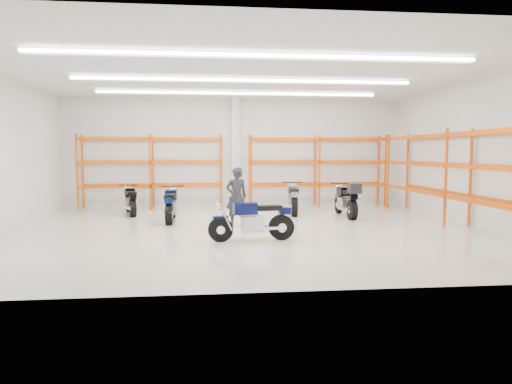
{
  "coord_description": "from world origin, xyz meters",
  "views": [
    {
      "loc": [
        -1.08,
        -13.2,
        2.28
      ],
      "look_at": [
        0.32,
        0.5,
        1.07
      ],
      "focal_mm": 32.0,
      "sensor_mm": 36.0,
      "label": 1
    }
  ],
  "objects": [
    {
      "name": "pallet_racking_back_right",
      "position": [
        3.4,
        5.48,
        1.79
      ],
      "size": [
        5.67,
        0.87,
        3.0
      ],
      "color": "#DA3500",
      "rests_on": "ground"
    },
    {
      "name": "motorcycle_back_a",
      "position": [
        -3.96,
        3.73,
        0.49
      ],
      "size": [
        0.88,
        2.1,
        1.06
      ],
      "color": "black",
      "rests_on": "ground"
    },
    {
      "name": "room_shell",
      "position": [
        0.0,
        0.03,
        3.28
      ],
      "size": [
        14.02,
        12.02,
        4.51
      ],
      "color": "white",
      "rests_on": "ground"
    },
    {
      "name": "pallet_racking_back_left",
      "position": [
        -3.4,
        5.48,
        1.79
      ],
      "size": [
        5.67,
        0.87,
        3.0
      ],
      "color": "#DA3500",
      "rests_on": "ground"
    },
    {
      "name": "motorcycle_back_b",
      "position": [
        -2.35,
        1.89,
        0.53
      ],
      "size": [
        0.77,
        2.32,
        1.14
      ],
      "color": "black",
      "rests_on": "ground"
    },
    {
      "name": "pallet_racking_side",
      "position": [
        6.48,
        0.0,
        1.81
      ],
      "size": [
        0.87,
        9.07,
        3.0
      ],
      "color": "#DA3500",
      "rests_on": "ground"
    },
    {
      "name": "motorcycle_main",
      "position": [
        0.09,
        -1.65,
        0.52
      ],
      "size": [
        2.24,
        0.74,
        1.1
      ],
      "color": "black",
      "rests_on": "ground"
    },
    {
      "name": "motorcycle_back_c",
      "position": [
        2.0,
        3.37,
        0.54
      ],
      "size": [
        0.78,
        2.34,
        1.15
      ],
      "color": "black",
      "rests_on": "ground"
    },
    {
      "name": "structural_column",
      "position": [
        0.0,
        5.82,
        2.25
      ],
      "size": [
        0.32,
        0.32,
        4.5
      ],
      "primitive_type": "cube",
      "color": "white",
      "rests_on": "ground"
    },
    {
      "name": "ground",
      "position": [
        0.0,
        0.0,
        0.0
      ],
      "size": [
        14.0,
        14.0,
        0.0
      ],
      "primitive_type": "plane",
      "color": "beige",
      "rests_on": "ground"
    },
    {
      "name": "standing_man",
      "position": [
        -0.27,
        0.66,
        0.91
      ],
      "size": [
        0.74,
        0.56,
        1.83
      ],
      "primitive_type": "imported",
      "rotation": [
        0.0,
        0.0,
        3.34
      ],
      "color": "black",
      "rests_on": "ground"
    },
    {
      "name": "motorcycle_back_d",
      "position": [
        3.69,
        2.23,
        0.6
      ],
      "size": [
        0.78,
        2.43,
        1.25
      ],
      "color": "black",
      "rests_on": "ground"
    }
  ]
}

